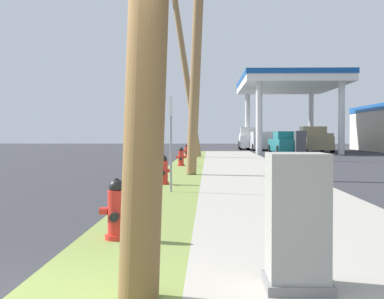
{
  "coord_description": "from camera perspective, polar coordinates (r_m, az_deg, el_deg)",
  "views": [
    {
      "loc": [
        1.61,
        -3.91,
        1.41
      ],
      "look_at": [
        1.11,
        13.96,
        0.93
      ],
      "focal_mm": 55.72,
      "sensor_mm": 36.0,
      "label": 1
    }
  ],
  "objects": [
    {
      "name": "utility_pole_background",
      "position": [
        33.16,
        -0.63,
        7.59
      ],
      "size": [
        2.31,
        0.64,
        9.42
      ],
      "color": "#937047",
      "rests_on": "grass_verge"
    },
    {
      "name": "truck_white_at_forecourt",
      "position": [
        52.98,
        5.65,
        0.99
      ],
      "size": [
        2.26,
        5.45,
        1.97
      ],
      "color": "white",
      "rests_on": "ground"
    },
    {
      "name": "utility_pole_midground",
      "position": [
        19.26,
        0.46,
        10.49
      ],
      "size": [
        0.95,
        1.48,
        8.41
      ],
      "color": "#937047",
      "rests_on": "grass_verge"
    },
    {
      "name": "fire_hydrant_nearest",
      "position": [
        7.31,
        -7.22,
        -6.04
      ],
      "size": [
        0.42,
        0.38,
        0.74
      ],
      "color": "red",
      "rests_on": "grass_verge"
    },
    {
      "name": "fire_hydrant_third",
      "position": [
        23.77,
        -1.06,
        -0.79
      ],
      "size": [
        0.42,
        0.37,
        0.74
      ],
      "color": "red",
      "rests_on": "grass_verge"
    },
    {
      "name": "car_teal_by_near_pump",
      "position": [
        43.25,
        8.99,
        0.6
      ],
      "size": [
        2.22,
        4.62,
        1.57
      ],
      "color": "#197075",
      "rests_on": "ground"
    },
    {
      "name": "utility_cabinet",
      "position": [
        5.07,
        10.0,
        -7.19
      ],
      "size": [
        0.54,
        0.64,
        1.13
      ],
      "color": "slate",
      "rests_on": "sidewalk_slab"
    },
    {
      "name": "fire_hydrant_second",
      "position": [
        15.09,
        -2.74,
        -2.13
      ],
      "size": [
        0.42,
        0.38,
        0.74
      ],
      "color": "red",
      "rests_on": "grass_verge"
    },
    {
      "name": "car_silver_by_far_pump",
      "position": [
        50.09,
        6.65,
        0.73
      ],
      "size": [
        2.16,
        4.59,
        1.57
      ],
      "color": "#BCBCC1",
      "rests_on": "ground"
    },
    {
      "name": "fire_hydrant_fourth",
      "position": [
        31.91,
        -0.5,
        -0.2
      ],
      "size": [
        0.42,
        0.37,
        0.74
      ],
      "color": "red",
      "rests_on": "grass_verge"
    },
    {
      "name": "street_sign_post",
      "position": [
        13.18,
        -2.04,
        2.52
      ],
      "size": [
        0.05,
        0.36,
        2.12
      ],
      "color": "gray",
      "rests_on": "grass_verge"
    },
    {
      "name": "truck_tan_on_apron",
      "position": [
        46.89,
        11.66,
        0.89
      ],
      "size": [
        2.2,
        5.43,
        1.97
      ],
      "color": "tan",
      "rests_on": "ground"
    }
  ]
}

